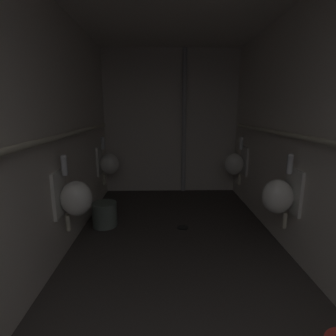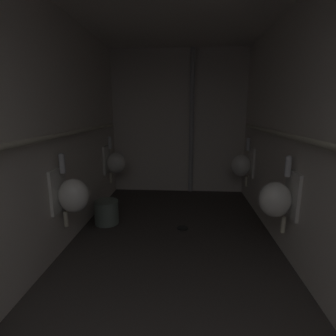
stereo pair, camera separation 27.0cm
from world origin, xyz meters
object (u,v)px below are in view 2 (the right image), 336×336
at_px(urinal_left_mid, 72,194).
at_px(floor_drain, 183,228).
at_px(urinal_right_far, 242,165).
at_px(standpipe_back_wall, 192,123).
at_px(urinal_left_far, 115,162).
at_px(urinal_right_mid, 277,199).
at_px(waste_bin, 107,212).

relative_size(urinal_left_mid, floor_drain, 5.39).
relative_size(urinal_right_far, standpipe_back_wall, 0.32).
distance_m(urinal_left_far, urinal_right_mid, 2.56).
bearing_deg(standpipe_back_wall, waste_bin, -128.60).
bearing_deg(urinal_right_far, urinal_left_mid, -141.74).
distance_m(urinal_left_mid, urinal_right_mid, 1.99).
xyz_separation_m(urinal_right_mid, standpipe_back_wall, (-0.77, 2.07, 0.59)).
relative_size(urinal_left_mid, urinal_right_mid, 1.00).
distance_m(urinal_right_mid, urinal_right_far, 1.56).
height_order(urinal_left_far, standpipe_back_wall, standpipe_back_wall).
relative_size(urinal_left_far, waste_bin, 2.49).
distance_m(urinal_right_mid, floor_drain, 1.25).
xyz_separation_m(urinal_right_far, waste_bin, (-1.87, -0.86, -0.47)).
bearing_deg(urinal_right_mid, floor_drain, 145.54).
bearing_deg(urinal_left_mid, standpipe_back_wall, 59.72).
bearing_deg(urinal_right_mid, urinal_left_mid, -179.70).
bearing_deg(urinal_left_far, waste_bin, -82.83).
relative_size(urinal_right_far, floor_drain, 5.39).
bearing_deg(urinal_right_far, standpipe_back_wall, 146.27).
height_order(urinal_right_far, waste_bin, urinal_right_far).
distance_m(urinal_left_far, standpipe_back_wall, 1.43).
height_order(standpipe_back_wall, waste_bin, standpipe_back_wall).
bearing_deg(urinal_right_mid, urinal_left_far, 140.92).
bearing_deg(standpipe_back_wall, urinal_right_far, -33.73).
bearing_deg(urinal_left_far, floor_drain, -42.44).
height_order(urinal_left_mid, standpipe_back_wall, standpipe_back_wall).
height_order(urinal_left_mid, floor_drain, urinal_left_mid).
relative_size(urinal_right_mid, waste_bin, 2.49).
xyz_separation_m(urinal_left_mid, floor_drain, (1.10, 0.62, -0.62)).
xyz_separation_m(urinal_left_mid, urinal_right_mid, (1.99, 0.01, 0.00)).
relative_size(urinal_left_mid, urinal_left_far, 1.00).
xyz_separation_m(urinal_right_mid, waste_bin, (-1.87, 0.69, -0.47)).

